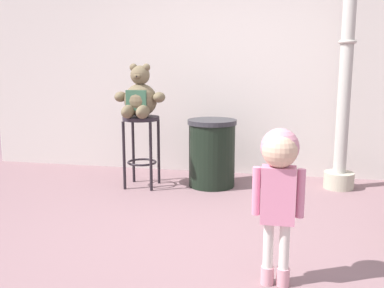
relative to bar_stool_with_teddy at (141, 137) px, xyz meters
The scene contains 7 objects.
ground_plane 1.71m from the bar_stool_with_teddy, 57.79° to the right, with size 24.00×24.00×0.00m, color #816065.
building_wall 1.80m from the bar_stool_with_teddy, 48.22° to the left, with size 6.40×0.30×3.65m, color beige.
bar_stool_with_teddy is the anchor object (origin of this frame).
teddy_bear 0.43m from the bar_stool_with_teddy, 90.00° to the right, with size 0.56×0.50×0.57m.
child_walking 2.46m from the bar_stool_with_teddy, 52.22° to the right, with size 0.31×0.25×0.99m.
trash_bin 0.80m from the bar_stool_with_teddy, 13.39° to the left, with size 0.54×0.54×0.75m.
lamppost 2.24m from the bar_stool_with_teddy, ahead, with size 0.33×0.33×2.73m.
Camera 1 is at (0.64, -3.15, 1.36)m, focal length 40.62 mm.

